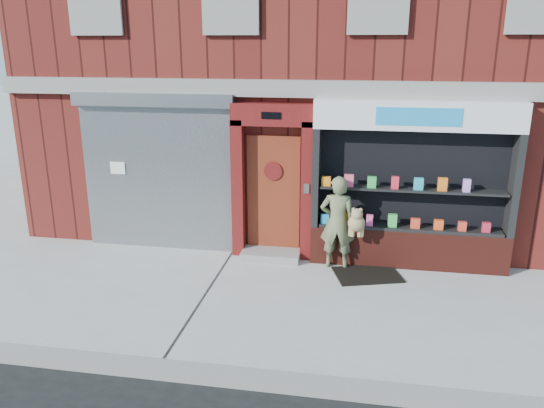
# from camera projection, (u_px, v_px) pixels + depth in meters

# --- Properties ---
(ground) EXTENTS (80.00, 80.00, 0.00)m
(ground) POSITION_uv_depth(u_px,v_px,m) (299.00, 303.00, 8.34)
(ground) COLOR #9E9E99
(ground) RESTS_ON ground
(curb) EXTENTS (60.00, 0.30, 0.12)m
(curb) POSITION_uv_depth(u_px,v_px,m) (278.00, 382.00, 6.29)
(curb) COLOR gray
(curb) RESTS_ON ground
(building) EXTENTS (12.00, 8.16, 8.00)m
(building) POSITION_uv_depth(u_px,v_px,m) (332.00, 39.00, 12.82)
(building) COLOR #541713
(building) RESTS_ON ground
(shutter_bay) EXTENTS (3.10, 0.30, 3.04)m
(shutter_bay) POSITION_uv_depth(u_px,v_px,m) (157.00, 163.00, 10.14)
(shutter_bay) COLOR gray
(shutter_bay) RESTS_ON ground
(red_door_bay) EXTENTS (1.52, 0.58, 2.90)m
(red_door_bay) POSITION_uv_depth(u_px,v_px,m) (273.00, 182.00, 9.79)
(red_door_bay) COLOR #4C0D0D
(red_door_bay) RESTS_ON ground
(pharmacy_bay) EXTENTS (3.50, 0.41, 3.00)m
(pharmacy_bay) POSITION_uv_depth(u_px,v_px,m) (411.00, 193.00, 9.36)
(pharmacy_bay) COLOR #581D15
(pharmacy_bay) RESTS_ON ground
(woman) EXTENTS (0.80, 0.52, 1.71)m
(woman) POSITION_uv_depth(u_px,v_px,m) (339.00, 222.00, 9.43)
(woman) COLOR #636945
(woman) RESTS_ON ground
(doormat) EXTENTS (1.30, 1.08, 0.03)m
(doormat) POSITION_uv_depth(u_px,v_px,m) (367.00, 275.00, 9.32)
(doormat) COLOR black
(doormat) RESTS_ON ground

